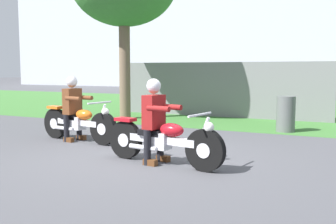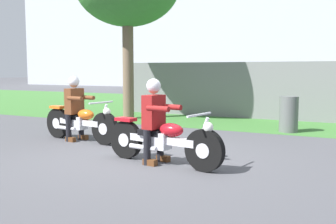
# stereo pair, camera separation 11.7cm
# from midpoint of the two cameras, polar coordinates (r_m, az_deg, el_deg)

# --- Properties ---
(ground) EXTENTS (120.00, 120.00, 0.00)m
(ground) POSITION_cam_midpoint_polar(r_m,az_deg,el_deg) (7.18, -4.91, -6.52)
(ground) COLOR #4C4C51
(grass_verge) EXTENTS (60.00, 12.00, 0.01)m
(grass_verge) POSITION_cam_midpoint_polar(r_m,az_deg,el_deg) (16.26, 13.14, 0.38)
(grass_verge) COLOR #3D7533
(grass_verge) RESTS_ON ground
(motorcycle_lead) EXTENTS (2.26, 0.69, 0.89)m
(motorcycle_lead) POSITION_cam_midpoint_polar(r_m,az_deg,el_deg) (6.62, -1.24, -4.05)
(motorcycle_lead) COLOR black
(motorcycle_lead) RESTS_ON ground
(rider_lead) EXTENTS (0.60, 0.52, 1.41)m
(rider_lead) POSITION_cam_midpoint_polar(r_m,az_deg,el_deg) (6.66, -2.40, -0.30)
(rider_lead) COLOR black
(rider_lead) RESTS_ON ground
(motorcycle_follow) EXTENTS (2.17, 0.67, 0.90)m
(motorcycle_follow) POSITION_cam_midpoint_polar(r_m,az_deg,el_deg) (8.96, -12.91, -1.51)
(motorcycle_follow) COLOR black
(motorcycle_follow) RESTS_ON ground
(rider_follow) EXTENTS (0.60, 0.52, 1.42)m
(rider_follow) POSITION_cam_midpoint_polar(r_m,az_deg,el_deg) (9.04, -13.67, 1.24)
(rider_follow) COLOR black
(rider_follow) RESTS_ON ground
(trash_can) EXTENTS (0.46, 0.46, 0.90)m
(trash_can) POSITION_cam_midpoint_polar(r_m,az_deg,el_deg) (10.50, 16.02, -0.28)
(trash_can) COLOR #595E5B
(trash_can) RESTS_ON ground
(fence_segment) EXTENTS (7.00, 0.06, 1.80)m
(fence_segment) POSITION_cam_midpoint_polar(r_m,az_deg,el_deg) (13.34, 7.26, 3.15)
(fence_segment) COLOR slate
(fence_segment) RESTS_ON ground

